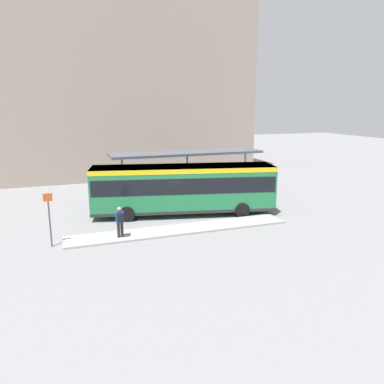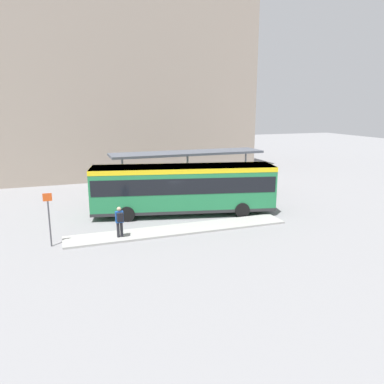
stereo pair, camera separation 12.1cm
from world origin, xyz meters
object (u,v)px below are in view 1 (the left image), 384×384
pedestrian_waiting (120,220)px  platform_sign (49,217)px  potted_planter_near_shelter (198,193)px  city_bus (184,186)px  bicycle_black (263,187)px  potted_planter_far_side (224,189)px  bicycle_yellow (272,190)px  bicycle_green (266,189)px

pedestrian_waiting → platform_sign: (-3.50, 0.14, 0.47)m
potted_planter_near_shelter → platform_sign: 11.90m
city_bus → bicycle_black: city_bus is taller
pedestrian_waiting → platform_sign: bearing=85.0°
bicycle_black → potted_planter_near_shelter: size_ratio=1.23×
pedestrian_waiting → potted_planter_far_side: pedestrian_waiting is taller
city_bus → bicycle_black: bearing=38.9°
city_bus → pedestrian_waiting: (-4.76, -3.47, -0.80)m
platform_sign → city_bus: bearing=22.0°
pedestrian_waiting → bicycle_black: size_ratio=0.96×
pedestrian_waiting → potted_planter_far_side: bearing=-57.5°
pedestrian_waiting → bicycle_yellow: 14.77m
city_bus → platform_sign: bearing=-145.6°
potted_planter_near_shelter → city_bus: bearing=-127.9°
bicycle_yellow → pedestrian_waiting: bearing=-55.3°
pedestrian_waiting → bicycle_green: (13.19, 7.05, -0.75)m
bicycle_green → platform_sign: bearing=112.1°
bicycle_yellow → potted_planter_far_side: 4.29m
pedestrian_waiting → platform_sign: 3.53m
bicycle_green → potted_planter_far_side: potted_planter_far_side is taller
bicycle_black → platform_sign: bearing=105.3°
bicycle_green → potted_planter_far_side: (-4.17, -0.66, 0.41)m
potted_planter_far_side → platform_sign: size_ratio=0.51×
platform_sign → bicycle_yellow: bearing=20.5°
pedestrian_waiting → potted_planter_near_shelter: bearing=-51.0°
bicycle_green → potted_planter_near_shelter: bearing=98.3°
bicycle_green → bicycle_black: size_ratio=0.88×
potted_planter_near_shelter → potted_planter_far_side: (2.24, 0.32, 0.01)m
city_bus → potted_planter_far_side: 5.29m
pedestrian_waiting → bicycle_yellow: size_ratio=1.02×
pedestrian_waiting → bicycle_green: size_ratio=1.08×
city_bus → bicycle_green: size_ratio=7.83×
bicycle_green → pedestrian_waiting: bearing=117.7°
potted_planter_near_shelter → bicycle_green: bearing=8.8°
potted_planter_near_shelter → platform_sign: size_ratio=0.51×
bicycle_black → potted_planter_far_side: size_ratio=1.23×
potted_planter_near_shelter → potted_planter_far_side: 2.26m
city_bus → bicycle_black: 9.62m
city_bus → platform_sign: (-8.26, -3.33, -0.33)m
bicycle_green → potted_planter_near_shelter: (-6.40, -0.99, 0.40)m
potted_planter_far_side → platform_sign: (-12.52, -6.25, 0.81)m
bicycle_yellow → bicycle_black: 1.30m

